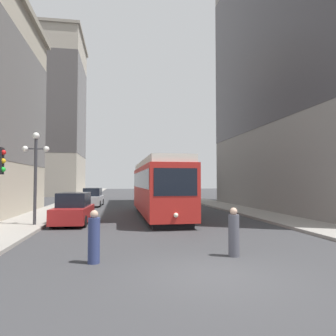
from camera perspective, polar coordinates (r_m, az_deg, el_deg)
name	(u,v)px	position (r m, az deg, el deg)	size (l,w,h in m)	color
ground_plane	(213,275)	(8.77, 8.17, -18.77)	(200.00, 200.00, 0.00)	#38383A
sidewalk_left	(82,198)	(48.40, -15.36, -5.23)	(2.88, 120.00, 0.15)	gray
sidewalk_right	(184,197)	(49.18, 3.00, -5.27)	(2.88, 120.00, 0.15)	gray
streetcar	(158,187)	(22.04, -1.81, -3.43)	(2.74, 13.23, 3.89)	black
transit_bus	(167,186)	(40.26, -0.11, -3.23)	(2.67, 11.51, 3.45)	black
parked_car_left_near	(93,198)	(32.52, -13.57, -5.28)	(2.06, 4.86, 1.82)	black
parked_car_left_mid	(74,210)	(19.04, -16.82, -7.27)	(2.08, 4.43, 1.82)	black
pedestrian_crossing_near	(94,238)	(9.94, -13.35, -12.38)	(0.36, 0.36, 1.60)	navy
pedestrian_crossing_far	(234,234)	(10.77, 11.90, -11.61)	(0.36, 0.36, 1.60)	#4C4C56
lamp_post_left_near	(36,163)	(18.43, -22.98, 0.82)	(1.41, 0.36, 4.99)	#333338
building_left_corner	(51,113)	(61.76, -20.49, 9.34)	(11.52, 14.65, 29.01)	#A89E8E
building_right_corner	(327,44)	(33.17, 27.01, 19.55)	(13.88, 23.41, 28.65)	gray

